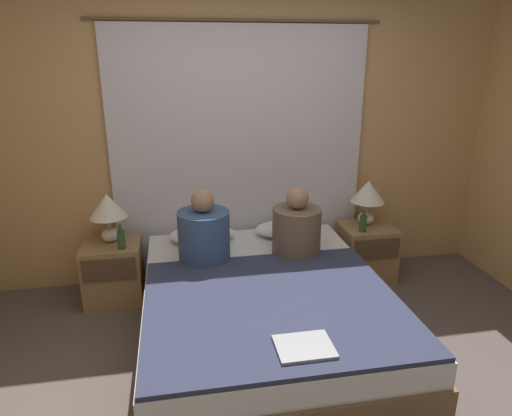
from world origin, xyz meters
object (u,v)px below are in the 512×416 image
(lamp_left, at_px, (108,209))
(laptop_on_bed, at_px, (304,347))
(pillow_left, at_px, (202,234))
(lamp_right, at_px, (368,195))
(pillow_right, at_px, (286,229))
(bed, at_px, (264,313))
(beer_bottle_on_left_stand, at_px, (121,239))
(nightstand_left, at_px, (114,272))
(person_left_in_bed, at_px, (204,234))
(nightstand_right, at_px, (366,252))
(beer_bottle_on_right_stand, at_px, (363,223))
(person_right_in_bed, at_px, (297,228))

(lamp_left, distance_m, laptop_on_bed, 2.07)
(pillow_left, bearing_deg, laptop_on_bed, -75.46)
(lamp_right, bearing_deg, pillow_left, -178.71)
(lamp_right, distance_m, pillow_right, 0.80)
(bed, xyz_separation_m, lamp_right, (1.12, 0.87, 0.56))
(pillow_right, xyz_separation_m, beer_bottle_on_left_stand, (-1.39, -0.14, 0.06))
(nightstand_left, relative_size, pillow_left, 0.91)
(lamp_left, bearing_deg, lamp_right, 0.00)
(nightstand_left, relative_size, lamp_right, 1.24)
(pillow_right, bearing_deg, lamp_left, 178.71)
(pillow_left, distance_m, person_left_in_bed, 0.43)
(nightstand_right, relative_size, pillow_left, 0.91)
(nightstand_left, height_order, person_left_in_bed, person_left_in_bed)
(nightstand_left, relative_size, pillow_right, 0.91)
(pillow_left, height_order, laptop_on_bed, pillow_left)
(bed, distance_m, lamp_right, 1.53)
(pillow_right, distance_m, laptop_on_bed, 1.67)
(nightstand_left, distance_m, pillow_right, 1.51)
(lamp_right, bearing_deg, lamp_left, 180.00)
(nightstand_right, xyz_separation_m, lamp_right, (0.00, 0.06, 0.53))
(pillow_left, bearing_deg, bed, -66.37)
(nightstand_right, xyz_separation_m, beer_bottle_on_left_stand, (-2.14, -0.11, 0.33))
(pillow_left, height_order, beer_bottle_on_right_stand, beer_bottle_on_right_stand)
(person_right_in_bed, bearing_deg, bed, -127.97)
(nightstand_right, xyz_separation_m, laptop_on_bed, (-1.06, -1.61, 0.25))
(bed, relative_size, beer_bottle_on_left_stand, 9.95)
(beer_bottle_on_right_stand, bearing_deg, pillow_left, 174.41)
(pillow_right, relative_size, beer_bottle_on_left_stand, 2.63)
(pillow_left, distance_m, laptop_on_bed, 1.70)
(nightstand_left, height_order, person_right_in_bed, person_right_in_bed)
(nightstand_right, distance_m, person_left_in_bed, 1.60)
(beer_bottle_on_right_stand, bearing_deg, person_left_in_bed, -169.47)
(pillow_right, bearing_deg, person_right_in_bed, -92.90)
(beer_bottle_on_right_stand, bearing_deg, nightstand_left, 177.06)
(bed, relative_size, nightstand_left, 4.14)
(pillow_left, height_order, person_right_in_bed, person_right_in_bed)
(lamp_right, height_order, person_left_in_bed, person_left_in_bed)
(nightstand_left, xyz_separation_m, lamp_right, (2.24, 0.06, 0.53))
(pillow_left, relative_size, laptop_on_bed, 1.82)
(beer_bottle_on_left_stand, bearing_deg, bed, -34.72)
(lamp_left, height_order, beer_bottle_on_right_stand, lamp_left)
(nightstand_left, bearing_deg, bed, -36.04)
(person_left_in_bed, bearing_deg, beer_bottle_on_right_stand, 10.53)
(bed, xyz_separation_m, nightstand_left, (-1.12, 0.81, 0.02))
(lamp_right, bearing_deg, nightstand_left, -178.47)
(nightstand_right, bearing_deg, beer_bottle_on_right_stand, -132.76)
(beer_bottle_on_left_stand, relative_size, laptop_on_bed, 0.69)
(bed, bearing_deg, laptop_on_bed, -85.88)
(pillow_left, distance_m, beer_bottle_on_left_stand, 0.67)
(person_left_in_bed, height_order, laptop_on_bed, person_left_in_bed)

